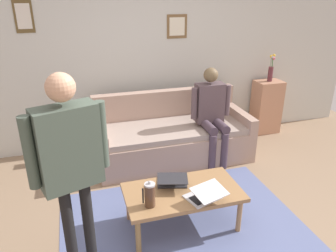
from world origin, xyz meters
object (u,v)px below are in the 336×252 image
side_shelf (266,107)px  flower_vase (271,70)px  laptop_center (205,195)px  couch (172,137)px  person_standing (70,157)px  french_press (150,195)px  person_seated (212,110)px  coffee_table (183,194)px  laptop_left (172,181)px

side_shelf → flower_vase: (-0.00, 0.00, 0.61)m
laptop_center → flower_vase: size_ratio=0.91×
couch → person_standing: size_ratio=1.21×
french_press → flower_vase: (-2.44, -1.99, 0.52)m
side_shelf → couch: bearing=13.6°
laptop_center → side_shelf: size_ratio=0.46×
laptop_center → person_seated: size_ratio=0.31×
french_press → person_seated: person_seated is taller
coffee_table → person_standing: 1.27m
person_standing → flower_vase: bearing=-144.5°
french_press → person_seated: (-1.17, -1.34, 0.20)m
couch → laptop_center: bearing=83.5°
laptop_center → french_press: bearing=-5.5°
side_shelf → coffee_table: bearing=41.7°
coffee_table → french_press: 0.42m
laptop_center → side_shelf: 2.81m
coffee_table → laptop_left: 0.17m
laptop_center → person_seated: bearing=-115.3°
french_press → coffee_table: bearing=-158.7°
person_seated → person_standing: bearing=40.6°
flower_vase → person_standing: size_ratio=0.25×
laptop_left → flower_vase: size_ratio=0.88×
side_shelf → person_standing: size_ratio=0.50×
couch → laptop_left: bearing=72.9°
couch → laptop_left: size_ratio=5.47×
laptop_center → side_shelf: (-1.93, -2.04, -0.03)m
french_press → flower_vase: bearing=-140.8°
laptop_left → french_press: size_ratio=1.46×
coffee_table → flower_vase: size_ratio=2.60×
couch → french_press: 1.73m
laptop_center → person_seated: person_seated is taller
french_press → side_shelf: bearing=-140.8°
flower_vase → person_standing: 3.76m
flower_vase → couch: bearing=13.5°
couch → coffee_table: couch is taller
laptop_left → flower_vase: bearing=-141.3°
french_press → person_seated: size_ratio=0.20×
couch → side_shelf: size_ratio=2.42×
laptop_left → person_standing: 1.21m
french_press → person_standing: bearing=17.2°
couch → french_press: (0.69, 1.57, 0.22)m
coffee_table → french_press: french_press is taller
couch → coffee_table: bearing=76.9°
laptop_center → french_press: (0.51, -0.05, 0.07)m
laptop_center → person_seated: 1.56m
laptop_center → french_press: 0.52m
coffee_table → laptop_left: size_ratio=2.96×
side_shelf → flower_vase: size_ratio=1.98×
couch → person_seated: size_ratio=1.62×
flower_vase → person_seated: bearing=27.0°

